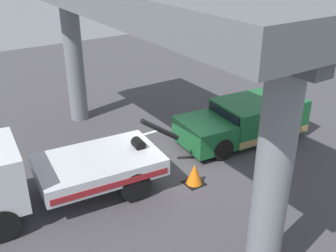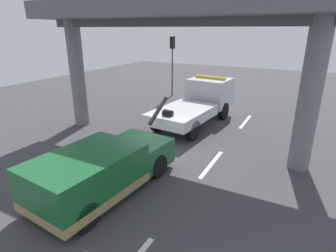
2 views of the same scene
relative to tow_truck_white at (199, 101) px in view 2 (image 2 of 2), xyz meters
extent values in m
cube|color=#423F44|center=(-4.82, 0.07, -1.25)|extent=(60.00, 40.00, 0.10)
cube|color=silver|center=(-4.82, -2.49, -1.20)|extent=(2.60, 0.16, 0.01)
cube|color=silver|center=(1.18, -2.49, -1.20)|extent=(2.60, 0.16, 0.01)
cube|color=silver|center=(-1.92, 0.17, -0.28)|extent=(4.04, 2.74, 0.55)
cube|color=silver|center=(1.39, -0.13, 0.27)|extent=(2.25, 2.48, 1.65)
cube|color=black|center=(2.00, -0.18, 0.64)|extent=(0.26, 2.20, 0.66)
cube|color=maroon|center=(-1.81, 1.37, -0.36)|extent=(3.63, 0.35, 0.20)
cylinder|color=black|center=(-4.10, 0.37, 0.46)|extent=(1.42, 0.31, 1.07)
cylinder|color=black|center=(-3.30, 0.30, 0.12)|extent=(0.40, 0.48, 0.36)
cube|color=yellow|center=(1.39, -0.13, 1.18)|extent=(0.41, 1.93, 0.16)
cylinder|color=black|center=(1.29, 0.93, -0.70)|extent=(1.02, 0.41, 1.00)
cylinder|color=black|center=(1.10, -1.15, -0.70)|extent=(1.02, 0.41, 1.00)
cylinder|color=black|center=(-2.59, 1.28, -0.70)|extent=(1.02, 0.41, 1.00)
cylinder|color=black|center=(-2.78, -0.79, -0.70)|extent=(1.02, 0.41, 1.00)
cube|color=#195B2D|center=(-9.00, 0.13, -0.30)|extent=(3.64, 2.51, 1.35)
cube|color=#195B2D|center=(-6.42, -0.11, -0.50)|extent=(1.91, 2.26, 0.95)
cube|color=black|center=(-7.26, -0.03, 0.00)|extent=(0.24, 1.93, 0.59)
cube|color=#9E8451|center=(-9.00, 0.13, -0.79)|extent=(3.66, 2.52, 0.28)
cylinder|color=black|center=(-6.48, 0.86, -0.78)|extent=(0.86, 0.36, 0.84)
cylinder|color=black|center=(-6.65, -1.05, -0.78)|extent=(0.86, 0.36, 0.84)
cylinder|color=black|center=(-9.86, 1.17, -0.78)|extent=(0.86, 0.36, 0.84)
cylinder|color=black|center=(-10.03, -0.74, -0.78)|extent=(0.86, 0.36, 0.84)
cylinder|color=slate|center=(-3.52, 5.71, 1.59)|extent=(0.78, 0.78, 5.58)
cylinder|color=slate|center=(-3.52, -5.57, 1.59)|extent=(0.78, 0.78, 5.58)
cube|color=#5B5F63|center=(-3.52, 0.07, 4.76)|extent=(3.60, 13.28, 0.77)
cube|color=#4A4E52|center=(-3.52, 0.07, 4.20)|extent=(0.50, 12.88, 0.36)
cylinder|color=#515456|center=(5.18, 4.36, 0.65)|extent=(0.12, 0.12, 3.69)
cube|color=black|center=(5.18, 4.36, 2.94)|extent=(0.28, 0.32, 0.90)
sphere|color=red|center=(5.34, 4.36, 3.24)|extent=(0.18, 0.18, 0.18)
sphere|color=#3A2D06|center=(5.34, 4.36, 2.94)|extent=(0.18, 0.18, 0.18)
sphere|color=black|center=(5.34, 4.36, 2.64)|extent=(0.18, 0.18, 0.18)
cone|color=orange|center=(-4.66, 1.60, -0.83)|extent=(0.56, 0.56, 0.74)
cube|color=black|center=(-4.66, 1.60, -1.19)|extent=(0.62, 0.62, 0.03)
camera|label=1|loc=(2.13, 10.30, 6.16)|focal=41.94mm
camera|label=2|loc=(-14.37, -5.52, 3.95)|focal=29.24mm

